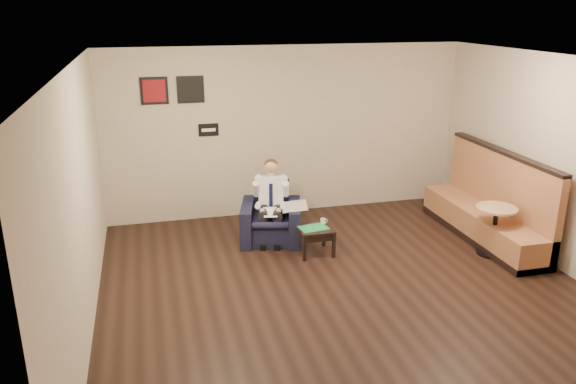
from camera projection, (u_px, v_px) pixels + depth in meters
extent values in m
plane|color=black|center=(346.00, 291.00, 7.00)|extent=(6.00, 6.00, 0.00)
cube|color=beige|center=(287.00, 131.00, 9.32)|extent=(6.00, 0.02, 2.80)
cube|color=beige|center=(505.00, 314.00, 3.80)|extent=(6.00, 0.02, 2.80)
cube|color=beige|center=(80.00, 206.00, 5.85)|extent=(0.02, 6.00, 2.80)
cube|color=beige|center=(568.00, 167.00, 7.27)|extent=(0.02, 6.00, 2.80)
cube|color=white|center=(355.00, 62.00, 6.12)|extent=(6.00, 6.00, 0.02)
cube|color=black|center=(209.00, 130.00, 8.96)|extent=(0.32, 0.02, 0.20)
cube|color=maroon|center=(154.00, 91.00, 8.57)|extent=(0.42, 0.03, 0.42)
cube|color=black|center=(191.00, 90.00, 8.70)|extent=(0.42, 0.03, 0.42)
cube|color=black|center=(271.00, 214.00, 8.41)|extent=(1.07, 1.07, 0.85)
cube|color=white|center=(270.00, 212.00, 8.19)|extent=(0.24, 0.31, 0.01)
cube|color=silver|center=(295.00, 206.00, 8.27)|extent=(0.45, 0.53, 0.01)
cube|color=black|center=(315.00, 240.00, 8.02)|extent=(0.49, 0.49, 0.39)
cube|color=green|center=(313.00, 228.00, 7.94)|extent=(0.43, 0.34, 0.01)
cylinder|color=white|center=(323.00, 221.00, 8.08)|extent=(0.07, 0.07, 0.08)
cube|color=black|center=(315.00, 224.00, 8.10)|extent=(0.13, 0.08, 0.01)
cube|color=#A4663F|center=(486.00, 197.00, 8.41)|extent=(0.62, 2.61, 1.34)
cylinder|color=tan|center=(494.00, 231.00, 7.95)|extent=(0.61, 0.61, 0.71)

